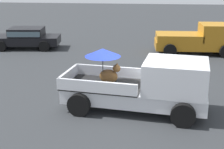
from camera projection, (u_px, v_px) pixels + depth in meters
The scene contains 4 objects.
ground_plane at pixel (134, 109), 11.74m from camera, with size 80.00×80.00×0.00m, color #2D3033.
pickup_truck_main at pixel (147, 85), 11.35m from camera, with size 5.27×2.83×2.17m.
pickup_truck_red at pixel (199, 39), 19.45m from camera, with size 4.87×2.32×1.80m.
parked_sedan_near at pixel (26, 37), 20.83m from camera, with size 4.46×2.33×1.33m.
Camera 1 is at (0.33, -10.83, 4.77)m, focal length 52.07 mm.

